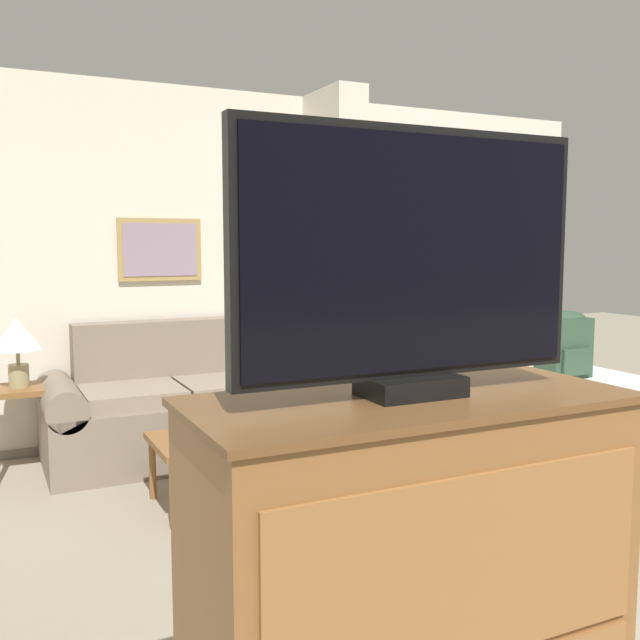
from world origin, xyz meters
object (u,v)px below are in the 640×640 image
Objects in this scene: bed at (501,405)px; backpack at (564,343)px; coffee_table at (219,444)px; table_lamp at (17,338)px; tv_dresser at (408,608)px; couch at (177,409)px; tv at (413,262)px.

bed is 0.68m from backpack.
coffee_table is 1.53m from table_lamp.
tv_dresser is 3.50m from backpack.
tv_dresser is 2.39× the size of backpack.
couch is 1.14m from table_lamp.
tv_dresser is at bearing -90.00° from tv.
table_lamp is at bearing 102.36° from tv_dresser.
tv is (0.74, -3.36, 0.55)m from table_lamp.
tv_dresser reaches higher than bed.
couch is 0.83× the size of bed.
backpack reaches higher than bed.
bed is at bearing 7.91° from coffee_table.
backpack is (2.70, 2.21, -0.64)m from tv.
tv reaches higher than table_lamp.
couch is 2.35m from bed.
backpack is at bearing -18.49° from table_lamp.
couch is at bearing 85.53° from tv_dresser.
couch is 3.50m from tv.
table_lamp is at bearing 177.46° from couch.
bed is 4.63× the size of backpack.
coffee_table is 2.29m from bed.
backpack reaches higher than couch.
table_lamp is at bearing 132.83° from coffee_table.
bed is (3.24, -0.73, -0.60)m from table_lamp.
table_lamp reaches higher than coffee_table.
backpack reaches higher than coffee_table.
couch is 2.72m from backpack.
coffee_table is 1.57× the size of backpack.
tv is 0.44× the size of bed.
couch is 3.34m from tv_dresser.
tv_dresser is 0.87m from tv.
bed reaches higher than coffee_table.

